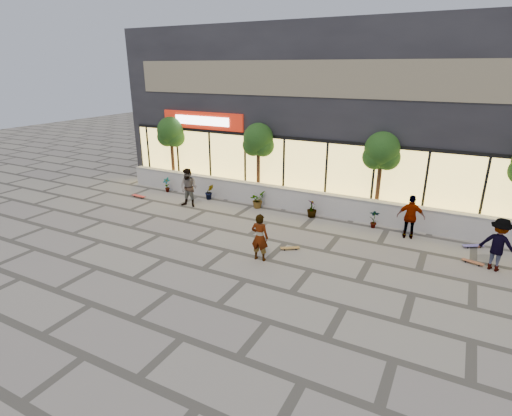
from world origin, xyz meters
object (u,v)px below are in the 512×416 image
at_px(tree_midwest, 258,142).
at_px(skateboard_right_near, 473,262).
at_px(tree_mideast, 382,153).
at_px(tree_west, 171,134).
at_px(skater_right_near, 411,217).
at_px(skateboard_right_far, 473,246).
at_px(skater_left, 189,188).
at_px(skater_center, 260,237).
at_px(skater_right_far, 498,245).
at_px(skateboard_left, 139,196).
at_px(skateboard_center, 290,248).

bearing_deg(tree_midwest, skateboard_right_near, -16.68).
bearing_deg(tree_mideast, tree_west, 180.00).
xyz_separation_m(skater_right_near, skateboard_right_far, (2.33, 0.18, -0.82)).
height_order(tree_west, tree_midwest, same).
bearing_deg(skater_left, tree_mideast, 10.35).
relative_size(tree_midwest, skater_left, 2.06).
relative_size(tree_midwest, skater_center, 2.26).
height_order(skater_center, skater_right_near, skater_right_near).
height_order(skater_center, skateboard_right_near, skater_center).
distance_m(skater_right_far, skateboard_left, 16.34).
relative_size(skater_right_far, skateboard_right_far, 2.36).
distance_m(skateboard_right_near, skateboard_right_far, 1.50).
relative_size(tree_mideast, skater_left, 2.06).
relative_size(skater_right_near, skateboard_center, 2.55).
xyz_separation_m(tree_west, tree_mideast, (11.50, 0.00, 0.00)).
bearing_deg(skateboard_center, skateboard_right_near, -16.70).
xyz_separation_m(tree_mideast, skater_right_near, (1.67, -1.68, -2.09)).
bearing_deg(skateboard_center, tree_west, 118.36).
bearing_deg(skater_right_far, skater_left, 15.80).
xyz_separation_m(skater_right_far, skateboard_right_near, (-0.62, 0.13, -0.85)).
bearing_deg(skateboard_center, tree_midwest, 94.35).
bearing_deg(skateboard_left, skater_left, 5.41).
height_order(skater_right_far, skateboard_right_near, skater_right_far).
relative_size(skater_center, skater_right_near, 0.97).
relative_size(tree_midwest, skater_right_far, 2.13).
xyz_separation_m(skater_left, skateboard_right_far, (12.44, 1.15, -0.87)).
distance_m(tree_mideast, skater_left, 9.08).
height_order(tree_mideast, skater_right_near, tree_mideast).
height_order(tree_west, skater_center, tree_west).
bearing_deg(skater_right_near, skater_right_far, 145.68).
bearing_deg(tree_west, skateboard_right_far, -5.53).
height_order(skater_center, skateboard_right_far, skater_center).
height_order(tree_midwest, skater_right_far, tree_midwest).
distance_m(skater_right_near, skater_right_far, 3.29).
bearing_deg(skater_left, tree_midwest, 40.28).
bearing_deg(skateboard_right_far, skater_center, -176.56).
distance_m(tree_west, skateboard_right_far, 15.84).
distance_m(tree_mideast, skateboard_left, 12.35).
relative_size(tree_mideast, skater_right_far, 2.13).
distance_m(skater_right_near, skateboard_right_near, 2.81).
relative_size(skateboard_center, skateboard_right_near, 0.96).
relative_size(skater_right_near, skateboard_right_far, 2.29).
xyz_separation_m(tree_west, skater_left, (3.06, -2.65, -2.03)).
bearing_deg(skateboard_right_near, skateboard_center, -148.07).
relative_size(tree_midwest, skateboard_center, 5.57).
distance_m(skater_right_near, skateboard_right_far, 2.48).
bearing_deg(skateboard_center, tree_mideast, 32.69).
distance_m(skateboard_center, skateboard_right_near, 6.41).
bearing_deg(skater_right_near, skateboard_left, -3.79).
bearing_deg(skater_right_near, skateboard_right_near, 142.27).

